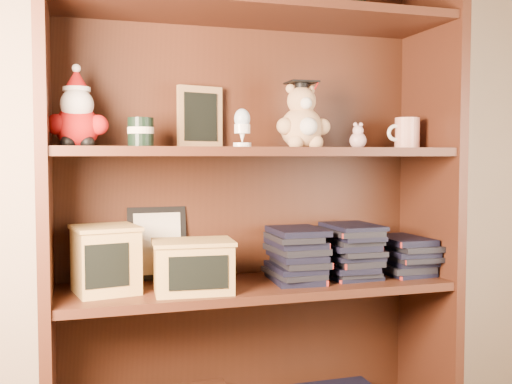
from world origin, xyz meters
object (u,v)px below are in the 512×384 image
at_px(grad_teddy_bear, 302,122).
at_px(treats_box, 106,259).
at_px(bookcase, 250,205).
at_px(teacher_mug, 406,133).

xyz_separation_m(grad_teddy_bear, treats_box, (-0.57, 0.01, -0.38)).
bearing_deg(bookcase, grad_teddy_bear, -21.44).
height_order(bookcase, teacher_mug, bookcase).
xyz_separation_m(bookcase, grad_teddy_bear, (0.14, -0.06, 0.25)).
bearing_deg(treats_box, teacher_mug, 0.05).
height_order(grad_teddy_bear, treats_box, grad_teddy_bear).
relative_size(bookcase, grad_teddy_bear, 7.87).
bearing_deg(treats_box, bookcase, 6.83).
relative_size(grad_teddy_bear, treats_box, 1.03).
distance_m(teacher_mug, treats_box, 0.99).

